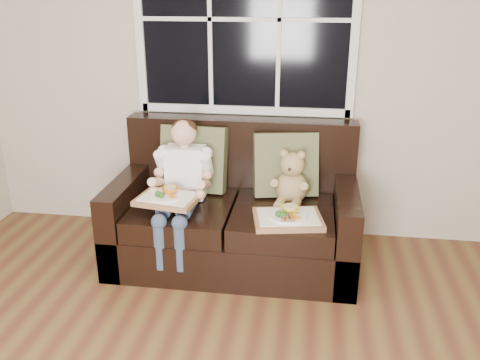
% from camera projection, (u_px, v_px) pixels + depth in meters
% --- Properties ---
extents(room_walls, '(4.52, 5.02, 2.71)m').
position_uv_depth(room_walls, '(182.00, 100.00, 1.32)').
color(room_walls, '#BAB39A').
rests_on(room_walls, ground).
extents(window_back, '(1.62, 0.04, 1.37)m').
position_uv_depth(window_back, '(244.00, 19.00, 3.62)').
color(window_back, black).
rests_on(window_back, room_walls).
extents(loveseat, '(1.70, 0.92, 0.96)m').
position_uv_depth(loveseat, '(235.00, 217.00, 3.67)').
color(loveseat, black).
rests_on(loveseat, ground).
extents(pillow_left, '(0.49, 0.25, 0.49)m').
position_uv_depth(pillow_left, '(194.00, 159.00, 3.72)').
color(pillow_left, brown).
rests_on(pillow_left, loveseat).
extents(pillow_right, '(0.49, 0.30, 0.47)m').
position_uv_depth(pillow_right, '(286.00, 164.00, 3.63)').
color(pillow_right, brown).
rests_on(pillow_right, loveseat).
extents(child, '(0.39, 0.60, 0.88)m').
position_uv_depth(child, '(182.00, 177.00, 3.48)').
color(child, white).
rests_on(child, loveseat).
extents(teddy_bear, '(0.25, 0.31, 0.39)m').
position_uv_depth(teddy_bear, '(292.00, 181.00, 3.52)').
color(teddy_bear, '#A58857').
rests_on(teddy_bear, loveseat).
extents(tray_left, '(0.43, 0.35, 0.09)m').
position_uv_depth(tray_left, '(168.00, 197.00, 3.33)').
color(tray_left, olive).
rests_on(tray_left, child).
extents(tray_right, '(0.49, 0.41, 0.10)m').
position_uv_depth(tray_right, '(288.00, 218.00, 3.26)').
color(tray_right, olive).
rests_on(tray_right, loveseat).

